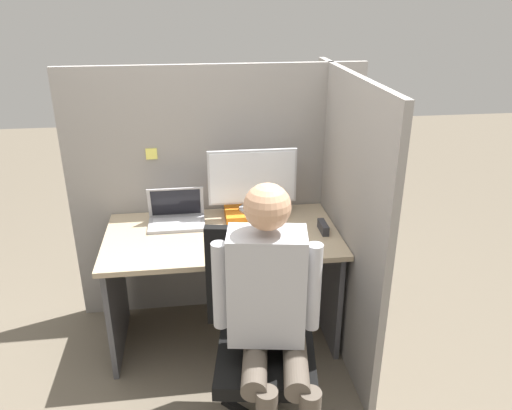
% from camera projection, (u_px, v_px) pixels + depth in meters
% --- Properties ---
extents(ground_plane, '(12.00, 12.00, 0.00)m').
position_uv_depth(ground_plane, '(230.00, 376.00, 2.87)').
color(ground_plane, '#665B4C').
extents(cubicle_panel_back, '(1.86, 0.05, 1.65)m').
position_uv_depth(cubicle_panel_back, '(218.00, 194.00, 3.23)').
color(cubicle_panel_back, gray).
rests_on(cubicle_panel_back, ground).
extents(cubicle_panel_right, '(0.04, 1.37, 1.65)m').
position_uv_depth(cubicle_panel_right, '(344.00, 218.00, 2.89)').
color(cubicle_panel_right, gray).
rests_on(cubicle_panel_right, ground).
extents(desk, '(1.36, 0.73, 0.73)m').
position_uv_depth(desk, '(223.00, 261.00, 2.98)').
color(desk, tan).
rests_on(desk, ground).
extents(paper_box, '(0.34, 0.23, 0.05)m').
position_uv_depth(paper_box, '(253.00, 213.00, 3.11)').
color(paper_box, orange).
rests_on(paper_box, desk).
extents(monitor, '(0.54, 0.17, 0.38)m').
position_uv_depth(monitor, '(252.00, 179.00, 3.02)').
color(monitor, '#B2B2B7').
rests_on(monitor, paper_box).
extents(laptop, '(0.34, 0.22, 0.22)m').
position_uv_depth(laptop, '(177.00, 217.00, 3.01)').
color(laptop, '#99999E').
rests_on(laptop, desk).
extents(mouse, '(0.07, 0.04, 0.03)m').
position_uv_depth(mouse, '(212.00, 246.00, 2.74)').
color(mouse, gray).
rests_on(mouse, desk).
extents(stapler, '(0.04, 0.14, 0.06)m').
position_uv_depth(stapler, '(323.00, 227.00, 2.92)').
color(stapler, '#2D2D33').
rests_on(stapler, desk).
extents(carrot_toy, '(0.05, 0.12, 0.05)m').
position_uv_depth(carrot_toy, '(276.00, 246.00, 2.72)').
color(carrot_toy, orange).
rests_on(carrot_toy, desk).
extents(office_chair, '(0.54, 0.60, 1.01)m').
position_uv_depth(office_chair, '(259.00, 332.00, 2.41)').
color(office_chair, black).
rests_on(office_chair, ground).
extents(person, '(0.47, 0.49, 1.32)m').
position_uv_depth(person, '(271.00, 309.00, 2.17)').
color(person, brown).
rests_on(person, ground).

